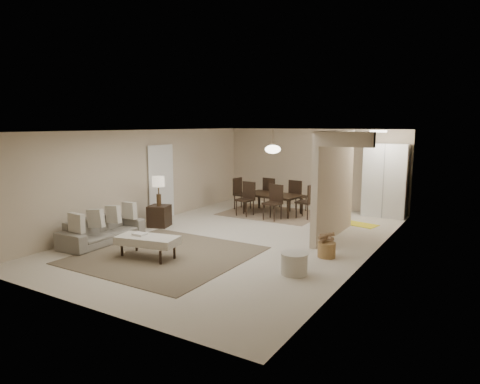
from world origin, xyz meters
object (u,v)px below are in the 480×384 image
Objects in this scene: pantry_cabinet at (386,181)px; side_table at (159,216)px; dining_table at (272,204)px; sofa at (102,230)px; wicker_basket at (327,250)px; ottoman_bench at (148,241)px; round_pouf at (294,264)px.

side_table is at bearing -137.91° from pantry_cabinet.
dining_table is at bearing -155.78° from pantry_cabinet.
wicker_basket is at bearing -73.65° from sofa.
sofa is at bearing -128.05° from pantry_cabinet.
ottoman_bench is at bearing -116.09° from pantry_cabinet.
round_pouf is (2.89, 0.66, -0.16)m from ottoman_bench.
sofa is at bearing -175.52° from round_pouf.
dining_table is at bearing 121.20° from round_pouf.
dining_table reaches higher than wicker_basket.
dining_table is (1.85, 4.80, 0.01)m from sofa.
dining_table is (-2.95, -1.33, -0.76)m from pantry_cabinet.
pantry_cabinet reaches higher than sofa.
pantry_cabinet is 3.33m from dining_table.
pantry_cabinet is at bearing 29.84° from dining_table.
side_table is 1.13× the size of round_pouf.
sofa is 1.68m from ottoman_bench.
side_table is 3.46m from dining_table.
side_table is at bearing -115.62° from dining_table.
wicker_basket is (0.16, 1.23, -0.04)m from round_pouf.
wicker_basket is at bearing 82.53° from round_pouf.
sofa is 4.04× the size of round_pouf.
pantry_cabinet is 6.45m from side_table.
ottoman_bench is 5.11m from dining_table.
round_pouf is at bearing -97.47° from wicker_basket.
wicker_basket is 4.30m from dining_table.
side_table is at bearing 176.85° from wicker_basket.
dining_table is (-2.86, 3.22, 0.14)m from wicker_basket.
dining_table is at bearing -23.31° from sofa.
side_table is 1.55× the size of wicker_basket.
pantry_cabinet is 1.60× the size of ottoman_bench.
pantry_cabinet reaches higher than round_pouf.
pantry_cabinet is 4.64m from wicker_basket.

